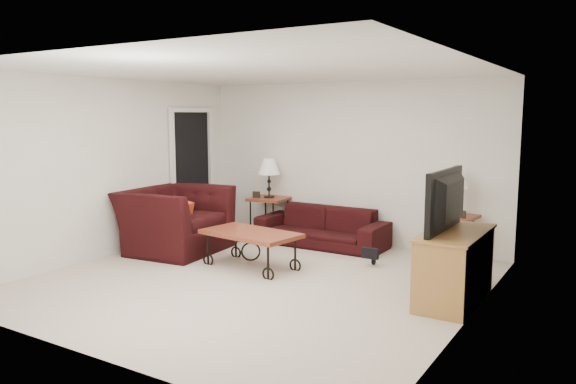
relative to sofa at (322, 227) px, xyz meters
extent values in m
plane|color=beige|center=(0.21, -2.02, -0.29)|extent=(5.00, 5.00, 0.00)
cube|color=silver|center=(0.21, 0.48, 0.96)|extent=(5.00, 0.02, 2.50)
cube|color=silver|center=(0.21, -4.52, 0.96)|extent=(5.00, 0.02, 2.50)
cube|color=silver|center=(-2.29, -2.02, 0.96)|extent=(0.02, 5.00, 2.50)
cube|color=silver|center=(2.71, -2.02, 0.96)|extent=(0.02, 5.00, 2.50)
plane|color=white|center=(0.21, -2.02, 2.21)|extent=(5.00, 5.00, 0.00)
cube|color=black|center=(-2.26, -0.37, 0.73)|extent=(0.08, 0.94, 2.04)
imported|color=black|center=(0.00, 0.00, 0.00)|extent=(2.00, 0.78, 0.58)
cube|color=brown|center=(-1.08, 0.18, 0.03)|extent=(0.65, 0.65, 0.64)
cube|color=brown|center=(1.94, 0.18, 0.02)|extent=(0.64, 0.64, 0.63)
cube|color=black|center=(-1.23, 0.03, 0.40)|extent=(0.13, 0.05, 0.11)
cube|color=black|center=(2.09, 0.03, 0.39)|extent=(0.12, 0.06, 0.10)
cube|color=brown|center=(-0.20, -1.59, -0.05)|extent=(1.36, 0.86, 0.48)
imported|color=black|center=(-1.67, -1.42, 0.17)|extent=(1.39, 1.55, 0.93)
cube|color=#BB3717|center=(-1.52, -1.47, 0.23)|extent=(0.15, 0.43, 0.42)
cube|color=#A7743E|center=(2.44, -1.55, 0.09)|extent=(0.53, 1.27, 0.76)
imported|color=black|center=(2.42, -1.55, 0.80)|extent=(0.15, 1.14, 0.66)
ellipsoid|color=black|center=(1.12, -0.62, -0.07)|extent=(0.42, 0.37, 0.45)
camera|label=1|loc=(3.96, -7.42, 1.70)|focal=34.86mm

